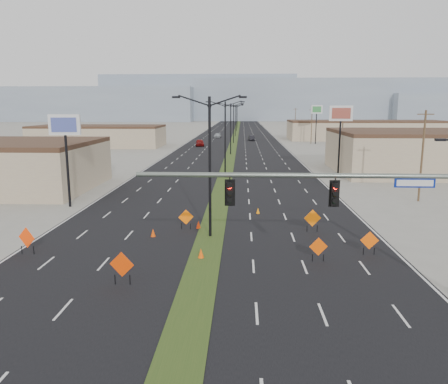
{
  "coord_description": "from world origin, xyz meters",
  "views": [
    {
      "loc": [
        2.27,
        -18.56,
        9.28
      ],
      "look_at": [
        0.98,
        12.59,
        3.2
      ],
      "focal_mm": 35.0,
      "sensor_mm": 36.0,
      "label": 1
    }
  ],
  "objects_px": {
    "streetlight_5": "(236,117)",
    "cone_1": "(201,253)",
    "streetlight_4": "(235,119)",
    "car_mid": "(252,138)",
    "streetlight_0": "(210,163)",
    "construction_sign_2": "(186,218)",
    "signal_mast": "(374,203)",
    "streetlight_6": "(237,116)",
    "streetlight_3": "(234,122)",
    "construction_sign_4": "(369,241)",
    "car_left": "(200,143)",
    "car_far": "(217,136)",
    "cone_0": "(153,233)",
    "construction_sign_1": "(122,266)",
    "construction_sign_3": "(318,248)",
    "streetlight_2": "(231,127)",
    "construction_sign_0": "(27,239)",
    "cone_3": "(198,225)",
    "pole_sign_east_near": "(341,119)",
    "cone_2": "(258,211)",
    "construction_sign_5": "(312,219)",
    "streetlight_1": "(225,136)",
    "pole_sign_west": "(65,132)",
    "pole_sign_east_far": "(317,112)"
  },
  "relations": [
    {
      "from": "streetlight_5",
      "to": "car_far",
      "type": "distance_m",
      "value": 36.23
    },
    {
      "from": "streetlight_3",
      "to": "construction_sign_0",
      "type": "relative_size",
      "value": 5.61
    },
    {
      "from": "car_mid",
      "to": "construction_sign_5",
      "type": "xyz_separation_m",
      "value": [
        2.69,
        -91.59,
        0.34
      ]
    },
    {
      "from": "streetlight_5",
      "to": "construction_sign_2",
      "type": "bearing_deg",
      "value": -90.83
    },
    {
      "from": "construction_sign_3",
      "to": "cone_2",
      "type": "bearing_deg",
      "value": 98.72
    },
    {
      "from": "construction_sign_0",
      "to": "construction_sign_5",
      "type": "distance_m",
      "value": 19.9
    },
    {
      "from": "streetlight_4",
      "to": "pole_sign_west",
      "type": "relative_size",
      "value": 1.16
    },
    {
      "from": "pole_sign_west",
      "to": "pole_sign_east_far",
      "type": "xyz_separation_m",
      "value": [
        35.0,
        72.98,
        1.0
      ]
    },
    {
      "from": "pole_sign_east_near",
      "to": "streetlight_3",
      "type": "bearing_deg",
      "value": 110.96
    },
    {
      "from": "streetlight_6",
      "to": "cone_3",
      "type": "height_order",
      "value": "streetlight_6"
    },
    {
      "from": "construction_sign_4",
      "to": "pole_sign_east_near",
      "type": "xyz_separation_m",
      "value": [
        5.22,
        33.68,
        6.83
      ]
    },
    {
      "from": "car_left",
      "to": "construction_sign_1",
      "type": "height_order",
      "value": "construction_sign_1"
    },
    {
      "from": "streetlight_0",
      "to": "construction_sign_1",
      "type": "xyz_separation_m",
      "value": [
        -4.02,
        -9.0,
        -4.34
      ]
    },
    {
      "from": "streetlight_3",
      "to": "construction_sign_5",
      "type": "relative_size",
      "value": 5.76
    },
    {
      "from": "construction_sign_0",
      "to": "construction_sign_3",
      "type": "bearing_deg",
      "value": 19.43
    },
    {
      "from": "streetlight_0",
      "to": "cone_0",
      "type": "relative_size",
      "value": 16.46
    },
    {
      "from": "streetlight_4",
      "to": "car_mid",
      "type": "xyz_separation_m",
      "value": [
        4.91,
        -18.93,
        -4.73
      ]
    },
    {
      "from": "streetlight_6",
      "to": "cone_0",
      "type": "xyz_separation_m",
      "value": [
        -4.15,
        -168.26,
        -5.11
      ]
    },
    {
      "from": "streetlight_1",
      "to": "construction_sign_2",
      "type": "xyz_separation_m",
      "value": [
        -2.0,
        -26.2,
        -4.5
      ]
    },
    {
      "from": "car_left",
      "to": "cone_1",
      "type": "bearing_deg",
      "value": -91.58
    },
    {
      "from": "streetlight_4",
      "to": "streetlight_6",
      "type": "xyz_separation_m",
      "value": [
        0.0,
        56.0,
        0.0
      ]
    },
    {
      "from": "streetlight_3",
      "to": "cone_1",
      "type": "bearing_deg",
      "value": -90.15
    },
    {
      "from": "construction_sign_1",
      "to": "construction_sign_3",
      "type": "relative_size",
      "value": 1.2
    },
    {
      "from": "signal_mast",
      "to": "streetlight_2",
      "type": "distance_m",
      "value": 66.56
    },
    {
      "from": "streetlight_4",
      "to": "pole_sign_east_near",
      "type": "height_order",
      "value": "streetlight_4"
    },
    {
      "from": "streetlight_0",
      "to": "cone_3",
      "type": "distance_m",
      "value": 5.63
    },
    {
      "from": "car_left",
      "to": "construction_sign_5",
      "type": "relative_size",
      "value": 2.78
    },
    {
      "from": "construction_sign_2",
      "to": "pole_sign_west",
      "type": "distance_m",
      "value": 15.32
    },
    {
      "from": "signal_mast",
      "to": "streetlight_6",
      "type": "relative_size",
      "value": 1.63
    },
    {
      "from": "construction_sign_4",
      "to": "signal_mast",
      "type": "bearing_deg",
      "value": -104.79
    },
    {
      "from": "streetlight_6",
      "to": "cone_3",
      "type": "xyz_separation_m",
      "value": [
        -1.07,
        -165.91,
        -5.12
      ]
    },
    {
      "from": "signal_mast",
      "to": "streetlight_6",
      "type": "height_order",
      "value": "streetlight_6"
    },
    {
      "from": "streetlight_0",
      "to": "construction_sign_2",
      "type": "xyz_separation_m",
      "value": [
        -2.0,
        1.8,
        -4.5
      ]
    },
    {
      "from": "car_mid",
      "to": "car_left",
      "type": "bearing_deg",
      "value": -129.78
    },
    {
      "from": "streetlight_1",
      "to": "streetlight_5",
      "type": "distance_m",
      "value": 112.0
    },
    {
      "from": "cone_1",
      "to": "construction_sign_0",
      "type": "bearing_deg",
      "value": 178.39
    },
    {
      "from": "streetlight_3",
      "to": "signal_mast",
      "type": "bearing_deg",
      "value": -84.8
    },
    {
      "from": "streetlight_3",
      "to": "car_far",
      "type": "relative_size",
      "value": 2.25
    },
    {
      "from": "streetlight_3",
      "to": "construction_sign_3",
      "type": "relative_size",
      "value": 6.6
    },
    {
      "from": "construction_sign_3",
      "to": "pole_sign_west",
      "type": "height_order",
      "value": "pole_sign_west"
    },
    {
      "from": "cone_0",
      "to": "construction_sign_1",
      "type": "bearing_deg",
      "value": -89.12
    },
    {
      "from": "car_left",
      "to": "cone_0",
      "type": "distance_m",
      "value": 74.85
    },
    {
      "from": "car_mid",
      "to": "construction_sign_5",
      "type": "bearing_deg",
      "value": -93.42
    },
    {
      "from": "construction_sign_3",
      "to": "cone_3",
      "type": "distance_m",
      "value": 10.71
    },
    {
      "from": "streetlight_5",
      "to": "cone_1",
      "type": "distance_m",
      "value": 144.83
    },
    {
      "from": "streetlight_4",
      "to": "car_mid",
      "type": "relative_size",
      "value": 2.4
    },
    {
      "from": "construction_sign_4",
      "to": "car_left",
      "type": "bearing_deg",
      "value": 104.65
    },
    {
      "from": "streetlight_2",
      "to": "car_far",
      "type": "bearing_deg",
      "value": 96.29
    },
    {
      "from": "streetlight_3",
      "to": "construction_sign_2",
      "type": "xyz_separation_m",
      "value": [
        -2.0,
        -82.2,
        -4.5
      ]
    },
    {
      "from": "streetlight_5",
      "to": "car_left",
      "type": "bearing_deg",
      "value": -96.9
    }
  ]
}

